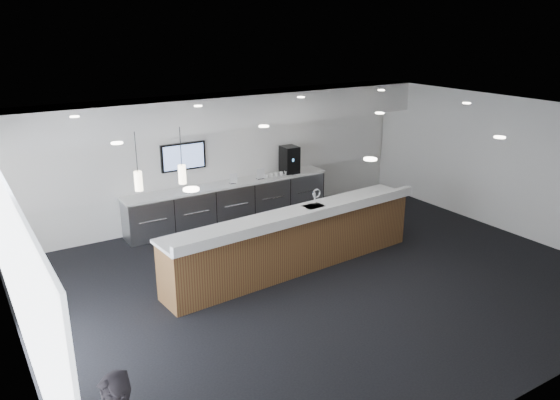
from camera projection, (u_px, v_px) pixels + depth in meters
ground at (321, 280)px, 10.04m from camera, size 10.00×10.00×0.00m
ceiling at (326, 117)px, 9.10m from camera, size 10.00×8.00×0.02m
back_wall at (222, 157)px, 12.79m from camera, size 10.00×0.02×3.00m
left_wall at (12, 268)px, 7.05m from camera, size 0.02×8.00×3.00m
right_wall at (505, 164)px, 12.10m from camera, size 0.02×8.00×3.00m
soffit_bulkhead at (229, 110)px, 12.07m from camera, size 10.00×0.90×0.70m
alcove_panel at (222, 153)px, 12.73m from camera, size 9.80×0.06×1.40m
window_blinds_wall at (15, 267)px, 7.07m from camera, size 0.04×7.36×2.55m
back_credenza at (230, 202)px, 12.82m from camera, size 5.06×0.66×0.95m
wall_tv at (183, 157)px, 12.16m from camera, size 1.05×0.08×0.62m
pendant_left at (175, 170)px, 8.77m from camera, size 0.12×0.12×0.30m
pendant_right at (132, 176)px, 8.42m from camera, size 0.12×0.12×0.30m
ceiling_can_lights at (326, 119)px, 9.11m from camera, size 7.00×5.00×0.02m
service_counter at (295, 240)px, 10.34m from camera, size 5.45×1.28×1.49m
coffee_machine at (290, 160)px, 13.44m from camera, size 0.39×0.51×0.66m
info_sign_left at (233, 178)px, 12.57m from camera, size 0.18×0.05×0.24m
info_sign_right at (261, 174)px, 12.93m from camera, size 0.19×0.03×0.26m
cup_0 at (286, 173)px, 13.33m from camera, size 0.10×0.10×0.09m
cup_1 at (281, 174)px, 13.26m from camera, size 0.13×0.13×0.09m
cup_2 at (276, 174)px, 13.19m from camera, size 0.12×0.12×0.09m
cup_3 at (271, 175)px, 13.12m from camera, size 0.12×0.12×0.09m
cup_4 at (266, 176)px, 13.05m from camera, size 0.13×0.13×0.09m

